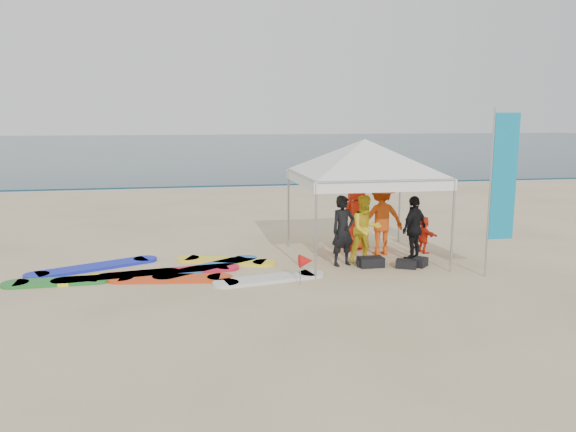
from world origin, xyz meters
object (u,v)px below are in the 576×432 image
(person_black_b, at_px, (414,229))
(person_yellow, at_px, (365,229))
(feather_flag, at_px, (502,179))
(person_black_a, at_px, (343,231))
(person_orange_a, at_px, (381,218))
(surfboard_spread, at_px, (165,272))
(person_orange_b, at_px, (357,216))
(marker_pennant, at_px, (306,261))
(person_seated, at_px, (424,235))
(canopy_tent, at_px, (365,140))

(person_black_b, bearing_deg, person_yellow, -40.35)
(person_yellow, xyz_separation_m, feather_flag, (2.41, -1.65, 1.30))
(person_yellow, xyz_separation_m, person_black_b, (1.17, -0.09, -0.02))
(person_black_a, xyz_separation_m, person_orange_a, (1.22, 0.87, 0.10))
(feather_flag, distance_m, surfboard_spread, 7.47)
(person_orange_b, distance_m, marker_pennant, 3.43)
(surfboard_spread, bearing_deg, marker_pennant, -25.04)
(person_orange_b, bearing_deg, surfboard_spread, -3.47)
(person_seated, relative_size, marker_pennant, 1.45)
(person_seated, bearing_deg, person_orange_b, 59.27)
(canopy_tent, relative_size, marker_pennant, 6.81)
(canopy_tent, bearing_deg, person_orange_b, 82.36)
(marker_pennant, bearing_deg, person_orange_b, 55.20)
(person_yellow, height_order, marker_pennant, person_yellow)
(person_black_a, relative_size, person_orange_b, 0.92)
(person_orange_b, relative_size, person_seated, 1.90)
(person_orange_a, height_order, canopy_tent, canopy_tent)
(person_black_b, bearing_deg, feather_flag, 92.88)
(person_yellow, height_order, person_orange_b, person_orange_b)
(person_orange_a, relative_size, person_seated, 1.97)
(person_yellow, relative_size, person_black_b, 1.02)
(person_black_a, xyz_separation_m, person_seated, (2.35, 0.82, -0.35))
(person_black_a, height_order, feather_flag, feather_flag)
(person_black_b, relative_size, person_seated, 1.69)
(feather_flag, bearing_deg, person_orange_a, 127.36)
(person_black_a, xyz_separation_m, marker_pennant, (-1.16, -1.33, -0.32))
(feather_flag, bearing_deg, surfboard_spread, 168.17)
(person_black_a, distance_m, canopy_tent, 2.22)
(canopy_tent, height_order, feather_flag, feather_flag)
(person_orange_a, bearing_deg, surfboard_spread, 7.95)
(person_orange_a, bearing_deg, marker_pennant, 41.29)
(person_black_a, xyz_separation_m, canopy_tent, (0.66, 0.56, 2.04))
(person_orange_a, distance_m, person_orange_b, 0.74)
(person_orange_a, distance_m, person_black_b, 0.96)
(person_black_b, bearing_deg, person_orange_b, -90.24)
(person_orange_b, relative_size, marker_pennant, 2.75)
(person_orange_a, height_order, feather_flag, feather_flag)
(person_yellow, distance_m, marker_pennant, 2.34)
(feather_flag, distance_m, marker_pennant, 4.47)
(person_seated, distance_m, marker_pennant, 4.12)
(person_seated, xyz_separation_m, marker_pennant, (-3.51, -2.16, 0.03))
(person_seated, relative_size, canopy_tent, 0.21)
(person_orange_b, height_order, surfboard_spread, person_orange_b)
(person_orange_b, relative_size, surfboard_spread, 0.29)
(canopy_tent, distance_m, surfboard_spread, 5.49)
(person_orange_a, distance_m, feather_flag, 3.17)
(marker_pennant, bearing_deg, person_orange_a, 42.72)
(feather_flag, bearing_deg, person_seated, 105.93)
(canopy_tent, distance_m, marker_pennant, 3.53)
(person_yellow, xyz_separation_m, person_seated, (1.75, 0.64, -0.33))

